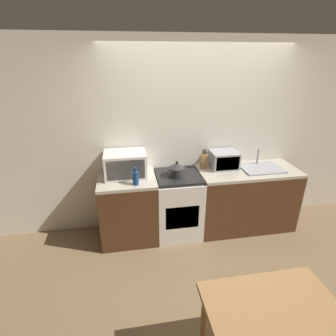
% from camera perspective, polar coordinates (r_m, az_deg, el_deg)
% --- Properties ---
extents(ground_plane, '(16.00, 16.00, 0.00)m').
position_cam_1_polar(ground_plane, '(3.39, 10.67, -20.95)').
color(ground_plane, brown).
extents(wall_back, '(10.00, 0.06, 2.60)m').
position_cam_1_polar(wall_back, '(3.70, 6.14, 6.72)').
color(wall_back, silver).
rests_on(wall_back, ground_plane).
extents(counter_left_run, '(0.74, 0.62, 0.90)m').
position_cam_1_polar(counter_left_run, '(3.61, -8.52, -8.71)').
color(counter_left_run, '#4C2D19').
rests_on(counter_left_run, ground_plane).
extents(counter_right_run, '(1.38, 0.62, 0.90)m').
position_cam_1_polar(counter_right_run, '(3.97, 16.38, -6.32)').
color(counter_right_run, '#4C2D19').
rests_on(counter_right_run, ground_plane).
extents(stove_range, '(0.61, 0.62, 0.90)m').
position_cam_1_polar(stove_range, '(3.67, 2.12, -7.92)').
color(stove_range, silver).
rests_on(stove_range, ground_plane).
extents(kettle, '(0.21, 0.21, 0.21)m').
position_cam_1_polar(kettle, '(3.38, 1.93, -0.41)').
color(kettle, '#2D2D2D').
rests_on(kettle, stove_range).
extents(microwave, '(0.53, 0.40, 0.32)m').
position_cam_1_polar(microwave, '(3.41, -9.25, 0.80)').
color(microwave, silver).
rests_on(microwave, counter_left_run).
extents(bottle, '(0.08, 0.08, 0.23)m').
position_cam_1_polar(bottle, '(3.18, -7.06, -2.14)').
color(bottle, navy).
rests_on(bottle, counter_left_run).
extents(knife_block, '(0.09, 0.07, 0.27)m').
position_cam_1_polar(knife_block, '(3.66, 7.82, 1.54)').
color(knife_block, '#9E7042').
rests_on(knife_block, counter_right_run).
extents(toaster_oven, '(0.37, 0.31, 0.24)m').
position_cam_1_polar(toaster_oven, '(3.71, 12.06, 1.79)').
color(toaster_oven, '#999BA0').
rests_on(toaster_oven, counter_right_run).
extents(sink_basin, '(0.56, 0.42, 0.24)m').
position_cam_1_polar(sink_basin, '(3.86, 19.68, 0.07)').
color(sink_basin, '#999BA0').
rests_on(sink_basin, counter_right_run).
extents(dining_table, '(0.94, 0.79, 0.77)m').
position_cam_1_polar(dining_table, '(2.18, 23.13, -29.64)').
color(dining_table, '#9E7042').
rests_on(dining_table, ground_plane).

